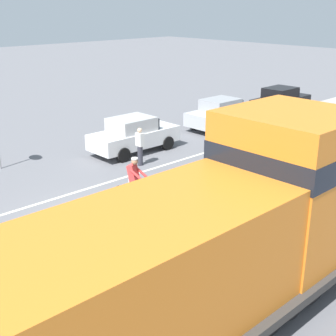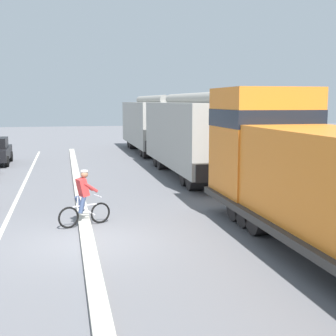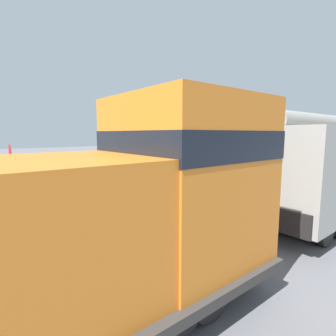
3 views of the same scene
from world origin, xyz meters
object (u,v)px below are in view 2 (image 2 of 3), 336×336
locomotive (321,180)px  hopper_car_middle (151,124)px  hopper_car_lead (192,135)px  cyclist (84,200)px

locomotive → hopper_car_middle: 23.76m
locomotive → hopper_car_lead: bearing=90.0°
locomotive → hopper_car_middle: size_ratio=1.10×
locomotive → cyclist: bearing=148.3°
cyclist → hopper_car_lead: bearing=56.0°
cyclist → hopper_car_middle: bearing=74.0°
hopper_car_middle → locomotive: bearing=-90.0°
cyclist → locomotive: bearing=-31.7°
hopper_car_lead → hopper_car_middle: size_ratio=1.00×
hopper_car_middle → cyclist: size_ratio=6.18×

